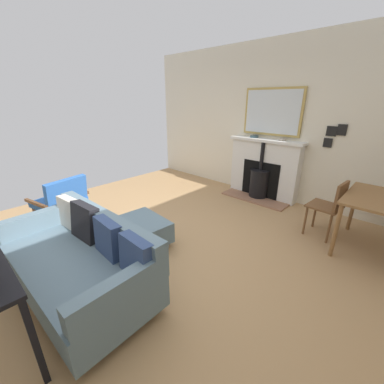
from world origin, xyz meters
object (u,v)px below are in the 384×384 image
(sofa, at_px, (81,259))
(ottoman, at_px, (139,231))
(mantel_bowl_far, at_px, (282,139))
(dining_chair_near_fireplace, at_px, (331,205))
(fireplace, at_px, (263,172))
(mantel_bowl_near, at_px, (254,136))
(armchair_accent, at_px, (62,199))
(dining_table, at_px, (381,206))

(sofa, xyz_separation_m, ottoman, (-0.84, -0.22, -0.12))
(mantel_bowl_far, relative_size, dining_chair_near_fireplace, 0.15)
(mantel_bowl_far, bearing_deg, sofa, -5.88)
(ottoman, bearing_deg, dining_chair_near_fireplace, 138.23)
(fireplace, bearing_deg, sofa, -1.16)
(mantel_bowl_near, distance_m, ottoman, 2.91)
(mantel_bowl_near, xyz_separation_m, armchair_accent, (3.21, -1.28, -0.70))
(mantel_bowl_far, xyz_separation_m, sofa, (3.59, -0.37, -0.82))
(mantel_bowl_near, bearing_deg, ottoman, -0.52)
(mantel_bowl_near, relative_size, armchair_accent, 0.20)
(sofa, distance_m, ottoman, 0.88)
(mantel_bowl_far, height_order, dining_chair_near_fireplace, mantel_bowl_far)
(sofa, bearing_deg, mantel_bowl_near, -176.87)
(mantel_bowl_near, height_order, dining_chair_near_fireplace, mantel_bowl_near)
(mantel_bowl_near, bearing_deg, armchair_accent, -21.77)
(fireplace, relative_size, sofa, 0.80)
(mantel_bowl_far, distance_m, ottoman, 2.97)
(fireplace, height_order, dining_chair_near_fireplace, fireplace)
(mantel_bowl_near, height_order, sofa, mantel_bowl_near)
(ottoman, distance_m, armchair_accent, 1.36)
(mantel_bowl_far, relative_size, ottoman, 0.17)
(fireplace, height_order, sofa, fireplace)
(fireplace, height_order, armchair_accent, fireplace)
(armchair_accent, xyz_separation_m, dining_table, (-2.40, 3.50, 0.17))
(armchair_accent, bearing_deg, sofa, 75.66)
(sofa, distance_m, dining_chair_near_fireplace, 3.16)
(sofa, bearing_deg, dining_chair_near_fireplace, 151.50)
(mantel_bowl_near, height_order, armchair_accent, mantel_bowl_near)
(sofa, distance_m, armchair_accent, 1.53)
(ottoman, height_order, dining_table, dining_table)
(dining_table, bearing_deg, ottoman, -49.13)
(mantel_bowl_near, distance_m, dining_chair_near_fireplace, 2.00)
(mantel_bowl_far, xyz_separation_m, armchair_accent, (3.21, -1.85, -0.70))
(fireplace, xyz_separation_m, mantel_bowl_far, (-0.03, 0.30, 0.66))
(mantel_bowl_far, xyz_separation_m, dining_table, (0.81, 1.65, -0.53))
(dining_table, bearing_deg, mantel_bowl_far, -116.09)
(mantel_bowl_far, bearing_deg, mantel_bowl_near, -90.00)
(mantel_bowl_near, xyz_separation_m, ottoman, (2.75, -0.02, -0.94))
(sofa, relative_size, armchair_accent, 2.25)
(mantel_bowl_far, distance_m, dining_table, 1.92)
(mantel_bowl_far, bearing_deg, armchair_accent, -29.93)
(sofa, bearing_deg, ottoman, -165.25)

